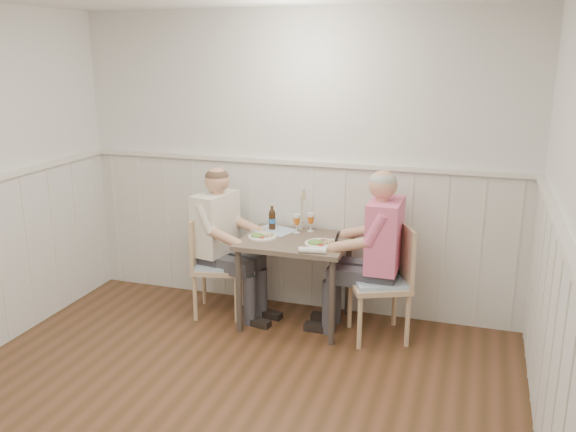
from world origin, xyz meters
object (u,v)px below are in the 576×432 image
object	(u,v)px
chair_left	(212,261)
beer_bottle	(272,219)
dining_table	(295,251)
diner_cream	(220,252)
chair_right	(386,277)
man_in_pink	(378,267)
grass_vase	(301,210)

from	to	relation	value
chair_left	beer_bottle	xyz separation A→B (m)	(0.48, 0.22, 0.36)
dining_table	diner_cream	distance (m)	0.69
dining_table	beer_bottle	world-z (taller)	beer_bottle
beer_bottle	diner_cream	bearing A→B (deg)	-156.67
dining_table	chair_left	distance (m)	0.77
chair_right	man_in_pink	size ratio (longest dim) A/B	0.68
man_in_pink	beer_bottle	distance (m)	1.02
chair_right	diner_cream	distance (m)	1.46
grass_vase	chair_right	bearing A→B (deg)	-20.88
chair_right	diner_cream	size ratio (longest dim) A/B	0.71
grass_vase	dining_table	bearing A→B (deg)	-81.90
dining_table	diner_cream	size ratio (longest dim) A/B	0.66
dining_table	diner_cream	world-z (taller)	diner_cream
man_in_pink	grass_vase	xyz separation A→B (m)	(-0.73, 0.29, 0.34)
chair_right	beer_bottle	distance (m)	1.11
diner_cream	beer_bottle	world-z (taller)	diner_cream
man_in_pink	diner_cream	bearing A→B (deg)	179.11
grass_vase	chair_left	bearing A→B (deg)	-156.72
chair_right	chair_left	distance (m)	1.52
dining_table	grass_vase	size ratio (longest dim) A/B	2.32
dining_table	diner_cream	xyz separation A→B (m)	(-0.69, 0.01, -0.09)
dining_table	man_in_pink	bearing A→B (deg)	-0.58
dining_table	grass_vase	distance (m)	0.40
beer_bottle	grass_vase	distance (m)	0.26
chair_right	beer_bottle	bearing A→B (deg)	168.10
dining_table	beer_bottle	bearing A→B (deg)	144.36
chair_left	man_in_pink	size ratio (longest dim) A/B	0.64
chair_left	grass_vase	world-z (taller)	grass_vase
diner_cream	grass_vase	distance (m)	0.79
man_in_pink	beer_bottle	world-z (taller)	man_in_pink
dining_table	grass_vase	xyz separation A→B (m)	(-0.04, 0.28, 0.27)
dining_table	chair_left	bearing A→B (deg)	-178.36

